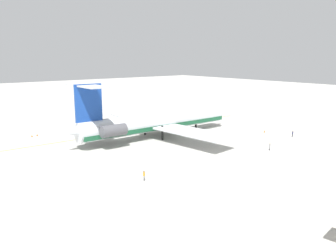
{
  "coord_description": "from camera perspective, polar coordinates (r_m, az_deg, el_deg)",
  "views": [
    {
      "loc": [
        46.42,
        79.42,
        19.75
      ],
      "look_at": [
        -3.69,
        16.91,
        3.3
      ],
      "focal_mm": 36.4,
      "sensor_mm": 36.0,
      "label": 1
    }
  ],
  "objects": [
    {
      "name": "safety_cone_tail",
      "position": [
        92.1,
        -21.07,
        -1.39
      ],
      "size": [
        0.4,
        0.4,
        0.55
      ],
      "primitive_type": "cone",
      "color": "#EA590F",
      "rests_on": "ground"
    },
    {
      "name": "ground_crew_near_tail",
      "position": [
        55.49,
        -4.04,
        -8.08
      ],
      "size": [
        0.27,
        0.38,
        1.71
      ],
      "rotation": [
        0.0,
        0.0,
        5.74
      ],
      "color": "black",
      "rests_on": "ground"
    },
    {
      "name": "ground",
      "position": [
        94.09,
        -8.22,
        -0.64
      ],
      "size": [
        390.1,
        390.1,
        0.0
      ],
      "primitive_type": "plane",
      "color": "#B7B5AD"
    },
    {
      "name": "ground_crew_near_nose",
      "position": [
        89.95,
        20.15,
        -1.11
      ],
      "size": [
        0.27,
        0.38,
        1.68
      ],
      "rotation": [
        0.0,
        0.0,
        2.59
      ],
      "color": "black",
      "rests_on": "ground"
    },
    {
      "name": "safety_cone_wingtip",
      "position": [
        93.44,
        15.84,
        -0.87
      ],
      "size": [
        0.4,
        0.4,
        0.55
      ],
      "primitive_type": "cone",
      "color": "#EA590F",
      "rests_on": "ground"
    },
    {
      "name": "safety_cone_nose",
      "position": [
        91.34,
        -21.82,
        -1.55
      ],
      "size": [
        0.4,
        0.4,
        0.55
      ],
      "primitive_type": "cone",
      "color": "#EA590F",
      "rests_on": "ground"
    },
    {
      "name": "taxiway_centreline",
      "position": [
        93.1,
        -5.18,
        -0.69
      ],
      "size": [
        75.2,
        1.29,
        0.01
      ],
      "primitive_type": "cube",
      "rotation": [
        0.0,
        0.0,
        3.13
      ],
      "color": "gold",
      "rests_on": "ground"
    },
    {
      "name": "ground_crew_portside",
      "position": [
        75.82,
        16.69,
        -3.17
      ],
      "size": [
        0.34,
        0.3,
        1.67
      ],
      "rotation": [
        0.0,
        0.0,
        2.28
      ],
      "color": "black",
      "rests_on": "ground"
    },
    {
      "name": "main_jetliner",
      "position": [
        83.99,
        -2.43,
        0.67
      ],
      "size": [
        48.12,
        42.88,
        14.05
      ],
      "rotation": [
        0.0,
        0.0,
        3.14
      ],
      "color": "silver",
      "rests_on": "ground"
    }
  ]
}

